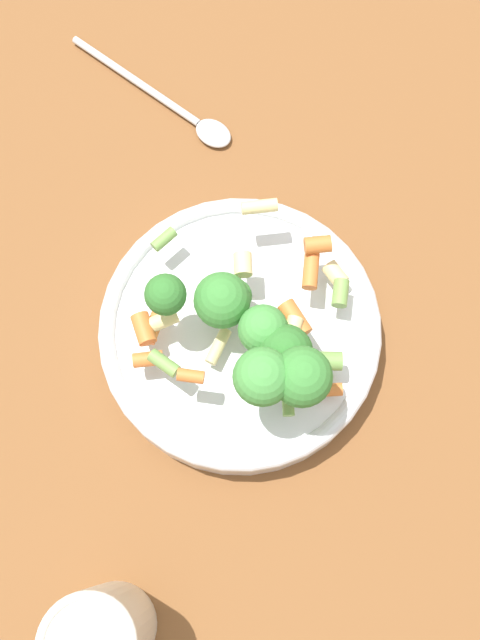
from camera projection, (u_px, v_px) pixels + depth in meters
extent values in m
plane|color=brown|center=(240.00, 339.00, 0.64)|extent=(3.00, 3.00, 0.00)
cylinder|color=silver|center=(240.00, 334.00, 0.63)|extent=(0.23, 0.23, 0.03)
torus|color=silver|center=(240.00, 328.00, 0.61)|extent=(0.23, 0.23, 0.01)
cylinder|color=#8CB766|center=(223.00, 312.00, 0.60)|extent=(0.02, 0.02, 0.02)
sphere|color=#3D8438|center=(222.00, 300.00, 0.57)|extent=(0.04, 0.04, 0.04)
cylinder|color=#8CB766|center=(168.00, 303.00, 0.57)|extent=(0.01, 0.01, 0.01)
sphere|color=#33722D|center=(165.00, 295.00, 0.55)|extent=(0.03, 0.03, 0.03)
cylinder|color=#8CB766|center=(255.00, 386.00, 0.55)|extent=(0.01, 0.01, 0.02)
sphere|color=#479342|center=(256.00, 379.00, 0.52)|extent=(0.04, 0.04, 0.04)
cylinder|color=#8CB766|center=(282.00, 361.00, 0.58)|extent=(0.02, 0.02, 0.01)
sphere|color=#33722D|center=(284.00, 353.00, 0.55)|extent=(0.04, 0.04, 0.04)
cylinder|color=#8CB766|center=(299.00, 384.00, 0.55)|extent=(0.02, 0.02, 0.01)
sphere|color=#3D8438|center=(302.00, 377.00, 0.53)|extent=(0.04, 0.04, 0.04)
cylinder|color=#8CB766|center=(232.00, 303.00, 0.60)|extent=(0.01, 0.01, 0.01)
sphere|color=#3D8438|center=(232.00, 297.00, 0.58)|extent=(0.03, 0.03, 0.03)
cylinder|color=#8CB766|center=(262.00, 338.00, 0.58)|extent=(0.01, 0.01, 0.02)
sphere|color=#479342|center=(263.00, 330.00, 0.56)|extent=(0.04, 0.04, 0.04)
cylinder|color=orange|center=(318.00, 245.00, 0.59)|extent=(0.02, 0.02, 0.01)
cylinder|color=orange|center=(191.00, 376.00, 0.55)|extent=(0.02, 0.02, 0.01)
cylinder|color=orange|center=(144.00, 329.00, 0.58)|extent=(0.02, 0.03, 0.01)
cylinder|color=orange|center=(148.00, 359.00, 0.58)|extent=(0.02, 0.02, 0.01)
cylinder|color=orange|center=(295.00, 319.00, 0.57)|extent=(0.02, 0.03, 0.01)
cylinder|color=#729E4C|center=(164.00, 239.00, 0.60)|extent=(0.02, 0.02, 0.01)
cylinder|color=beige|center=(335.00, 274.00, 0.61)|extent=(0.02, 0.02, 0.01)
cylinder|color=#729E4C|center=(326.00, 361.00, 0.58)|extent=(0.03, 0.02, 0.01)
cylinder|color=beige|center=(291.00, 335.00, 0.56)|extent=(0.03, 0.03, 0.01)
cylinder|color=beige|center=(162.00, 321.00, 0.59)|extent=(0.03, 0.02, 0.01)
cylinder|color=orange|center=(311.00, 271.00, 0.59)|extent=(0.02, 0.03, 0.01)
cylinder|color=orange|center=(328.00, 390.00, 0.58)|extent=(0.02, 0.01, 0.01)
cylinder|color=orange|center=(153.00, 327.00, 0.59)|extent=(0.02, 0.03, 0.01)
cylinder|color=#729E4C|center=(339.00, 289.00, 0.60)|extent=(0.02, 0.02, 0.01)
cylinder|color=beige|center=(218.00, 346.00, 0.59)|extent=(0.03, 0.03, 0.01)
cylinder|color=#729E4C|center=(288.00, 402.00, 0.57)|extent=(0.01, 0.02, 0.01)
cylinder|color=beige|center=(260.00, 207.00, 0.59)|extent=(0.03, 0.01, 0.01)
cylinder|color=#729E4C|center=(164.00, 363.00, 0.56)|extent=(0.02, 0.03, 0.01)
cylinder|color=beige|center=(243.00, 264.00, 0.59)|extent=(0.02, 0.02, 0.01)
cylinder|color=silver|center=(102.00, 634.00, 0.52)|extent=(0.07, 0.07, 0.11)
cylinder|color=silver|center=(135.00, 80.00, 0.71)|extent=(0.10, 0.12, 0.01)
ellipsoid|color=silver|center=(213.00, 133.00, 0.70)|extent=(0.04, 0.04, 0.01)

